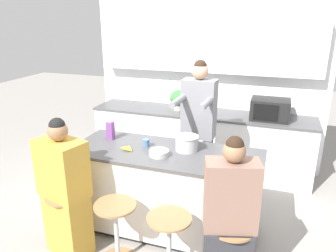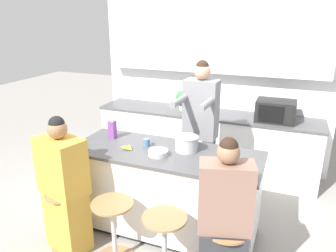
# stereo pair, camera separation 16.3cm
# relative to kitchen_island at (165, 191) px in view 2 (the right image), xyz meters

# --- Properties ---
(ground_plane) EXTENTS (16.00, 16.00, 0.00)m
(ground_plane) POSITION_rel_kitchen_island_xyz_m (0.00, 0.00, -0.47)
(ground_plane) COLOR gray
(wall_back) EXTENTS (3.45, 0.22, 2.70)m
(wall_back) POSITION_rel_kitchen_island_xyz_m (0.00, 1.86, 1.07)
(wall_back) COLOR white
(wall_back) RESTS_ON ground_plane
(back_counter) EXTENTS (3.21, 0.62, 0.90)m
(back_counter) POSITION_rel_kitchen_island_xyz_m (0.00, 1.56, -0.02)
(back_counter) COLOR white
(back_counter) RESTS_ON ground_plane
(kitchen_island) EXTENTS (1.97, 0.78, 0.93)m
(kitchen_island) POSITION_rel_kitchen_island_xyz_m (0.00, 0.00, 0.00)
(kitchen_island) COLOR black
(kitchen_island) RESTS_ON ground_plane
(bar_stool_leftmost) EXTENTS (0.39, 0.39, 0.63)m
(bar_stool_leftmost) POSITION_rel_kitchen_island_xyz_m (-0.79, -0.64, -0.11)
(bar_stool_leftmost) COLOR #997047
(bar_stool_leftmost) RESTS_ON ground_plane
(bar_stool_center_left) EXTENTS (0.39, 0.39, 0.63)m
(bar_stool_center_left) POSITION_rel_kitchen_island_xyz_m (-0.26, -0.64, -0.11)
(bar_stool_center_left) COLOR #997047
(bar_stool_center_left) RESTS_ON ground_plane
(bar_stool_center_right) EXTENTS (0.39, 0.39, 0.63)m
(bar_stool_center_right) POSITION_rel_kitchen_island_xyz_m (0.26, -0.67, -0.11)
(bar_stool_center_right) COLOR #997047
(bar_stool_center_right) RESTS_ON ground_plane
(person_cooking) EXTENTS (0.40, 0.60, 1.79)m
(person_cooking) POSITION_rel_kitchen_island_xyz_m (0.20, 0.57, 0.43)
(person_cooking) COLOR #383842
(person_cooking) RESTS_ON ground_plane
(person_wrapped_blanket) EXTENTS (0.53, 0.40, 1.40)m
(person_wrapped_blanket) POSITION_rel_kitchen_island_xyz_m (-0.79, -0.64, 0.19)
(person_wrapped_blanket) COLOR gold
(person_wrapped_blanket) RESTS_ON ground_plane
(person_seated_near) EXTENTS (0.46, 0.36, 1.42)m
(person_seated_near) POSITION_rel_kitchen_island_xyz_m (0.76, -0.64, 0.17)
(person_seated_near) COLOR #333338
(person_seated_near) RESTS_ON ground_plane
(cooking_pot) EXTENTS (0.33, 0.25, 0.15)m
(cooking_pot) POSITION_rel_kitchen_island_xyz_m (0.19, 0.10, 0.54)
(cooking_pot) COLOR #B7BABC
(cooking_pot) RESTS_ON kitchen_island
(fruit_bowl) EXTENTS (0.20, 0.20, 0.06)m
(fruit_bowl) POSITION_rel_kitchen_island_xyz_m (-0.03, -0.12, 0.49)
(fruit_bowl) COLOR #B7BABC
(fruit_bowl) RESTS_ON kitchen_island
(coffee_cup_near) EXTENTS (0.10, 0.07, 0.08)m
(coffee_cup_near) POSITION_rel_kitchen_island_xyz_m (-0.24, 0.07, 0.50)
(coffee_cup_near) COLOR #4C7099
(coffee_cup_near) RESTS_ON kitchen_island
(banana_bunch) EXTENTS (0.14, 0.10, 0.05)m
(banana_bunch) POSITION_rel_kitchen_island_xyz_m (-0.38, -0.10, 0.48)
(banana_bunch) COLOR yellow
(banana_bunch) RESTS_ON kitchen_island
(juice_carton) EXTENTS (0.07, 0.07, 0.21)m
(juice_carton) POSITION_rel_kitchen_island_xyz_m (-0.70, 0.14, 0.56)
(juice_carton) COLOR #7A428E
(juice_carton) RESTS_ON kitchen_island
(microwave) EXTENTS (0.50, 0.36, 0.28)m
(microwave) POSITION_rel_kitchen_island_xyz_m (0.95, 1.53, 0.58)
(microwave) COLOR black
(microwave) RESTS_ON back_counter
(potted_plant) EXTENTS (0.24, 0.24, 0.30)m
(potted_plant) POSITION_rel_kitchen_island_xyz_m (-0.35, 1.56, 0.61)
(potted_plant) COLOR beige
(potted_plant) RESTS_ON back_counter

